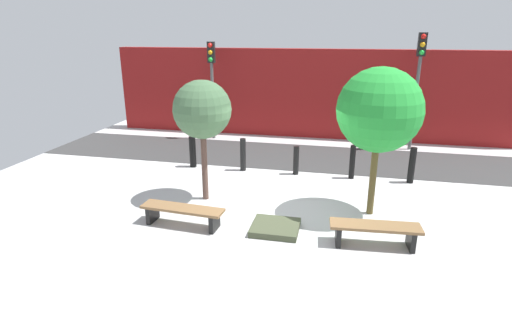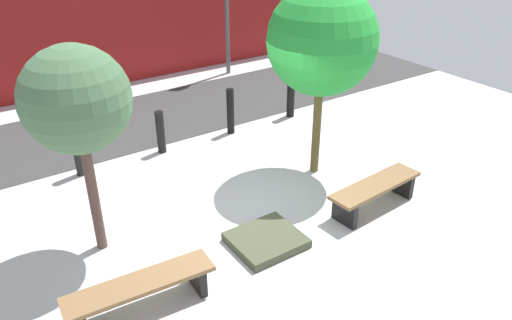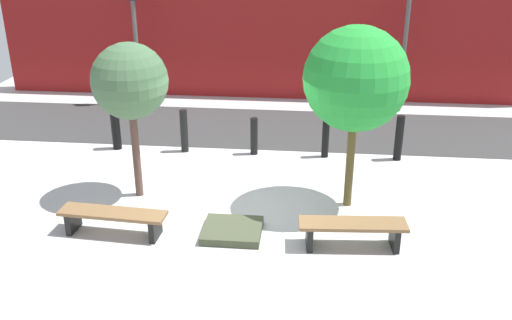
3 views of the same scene
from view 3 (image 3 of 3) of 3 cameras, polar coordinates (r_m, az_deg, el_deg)
ground_plane at (r=10.72m, az=-1.81°, el=-5.32°), size 18.00×18.00×0.00m
road_strip at (r=14.94m, az=0.51°, el=3.23°), size 18.00×3.01×0.01m
building_facade at (r=17.28m, az=1.45°, el=11.98°), size 16.20×0.50×3.48m
bench_left at (r=10.20m, az=-14.10°, el=-5.61°), size 1.90×0.57×0.44m
bench_right at (r=9.67m, az=9.62°, el=-6.83°), size 1.81×0.59×0.46m
planter_bed at (r=10.03m, az=-2.39°, el=-7.06°), size 1.02×0.92×0.14m
tree_behind_left_bench at (r=10.81m, az=-12.51°, el=7.61°), size 1.42×1.42×3.04m
tree_behind_right_bench at (r=10.26m, az=9.96°, el=7.94°), size 1.88×1.88×3.43m
bollard_far_left at (r=13.84m, az=-13.85°, el=3.04°), size 0.21×0.21×0.99m
bollard_left at (r=13.39m, az=-7.21°, el=2.90°), size 0.17×0.17×1.02m
bollard_center at (r=13.15m, az=-0.20°, el=2.39°), size 0.17×0.17×0.88m
bollard_right at (r=13.07m, az=6.98°, el=2.38°), size 0.16×0.16×1.01m
bollard_far_right at (r=13.21m, az=14.10°, el=2.13°), size 0.18×0.18×1.04m
traffic_light_west at (r=16.74m, az=-12.15°, el=14.05°), size 0.28×0.27×3.75m
traffic_light_mid_west at (r=16.12m, az=14.99°, el=14.23°), size 0.28×0.27×4.08m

